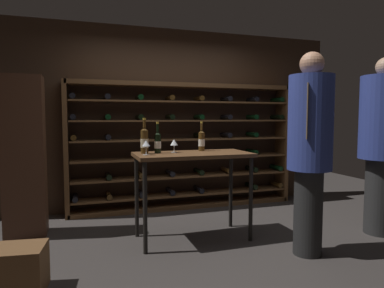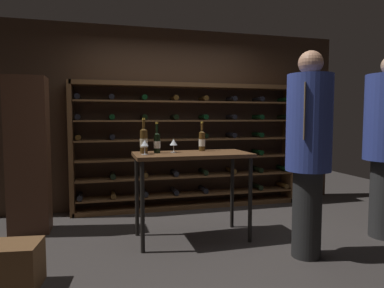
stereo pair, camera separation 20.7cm
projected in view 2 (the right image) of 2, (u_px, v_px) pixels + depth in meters
name	position (u px, v px, depth m)	size (l,w,h in m)	color
ground_plane	(201.00, 240.00, 3.79)	(9.24, 9.24, 0.00)	#383330
back_wall	(171.00, 119.00, 5.25)	(5.44, 0.10, 2.66)	#3D2B1E
wine_rack	(189.00, 146.00, 5.14)	(3.39, 0.32, 1.85)	brown
tasting_table	(192.00, 163.00, 3.79)	(1.26, 0.62, 0.96)	brown
person_bystander_red_print	(309.00, 145.00, 3.27)	(0.42, 0.42, 1.97)	black
wine_crate	(8.00, 266.00, 2.71)	(0.48, 0.34, 0.36)	brown
display_cabinet	(29.00, 155.00, 4.01)	(0.44, 0.36, 1.82)	#4C2D1E
wine_bottle_gold_foil	(202.00, 140.00, 3.99)	(0.07, 0.07, 0.34)	#4C3314
wine_bottle_red_label	(157.00, 142.00, 3.75)	(0.07, 0.07, 0.34)	black
wine_bottle_green_slim	(144.00, 140.00, 3.73)	(0.09, 0.09, 0.38)	#4C3314
wine_glass_stemmed_center	(145.00, 144.00, 3.59)	(0.08, 0.08, 0.15)	silver
wine_glass_stemmed_left	(174.00, 143.00, 3.82)	(0.09, 0.09, 0.15)	silver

